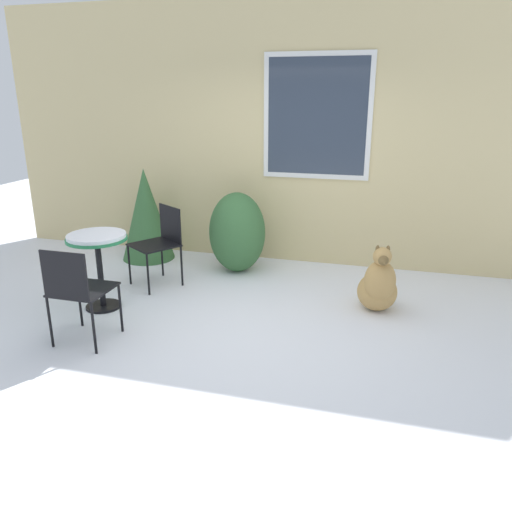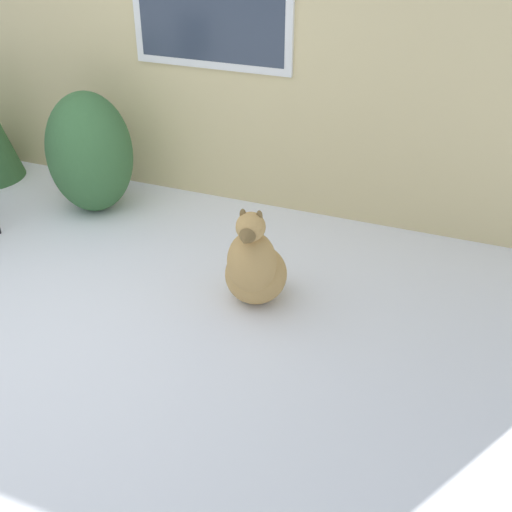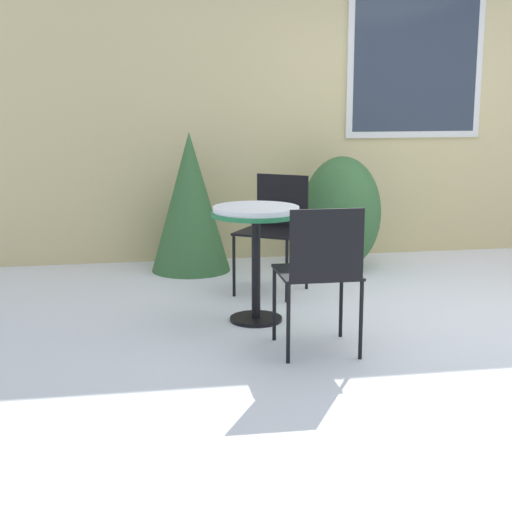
% 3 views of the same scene
% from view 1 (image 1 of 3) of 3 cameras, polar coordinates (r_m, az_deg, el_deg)
% --- Properties ---
extents(ground_plane, '(16.00, 16.00, 0.00)m').
position_cam_1_polar(ground_plane, '(4.87, -1.90, -8.30)').
color(ground_plane, white).
extents(house_wall, '(8.00, 0.10, 3.29)m').
position_cam_1_polar(house_wall, '(6.50, 4.02, 13.64)').
color(house_wall, '#D1BC84').
rests_on(house_wall, ground_plane).
extents(shrub_left, '(0.70, 0.68, 1.01)m').
position_cam_1_polar(shrub_left, '(6.24, -2.16, 2.70)').
color(shrub_left, '#386638').
rests_on(shrub_left, ground_plane).
extents(evergreen_bush, '(0.70, 0.70, 1.23)m').
position_cam_1_polar(evergreen_bush, '(6.87, -12.44, 4.67)').
color(evergreen_bush, '#386638').
rests_on(evergreen_bush, ground_plane).
extents(patio_table, '(0.61, 0.61, 0.81)m').
position_cam_1_polar(patio_table, '(5.35, -17.64, 0.81)').
color(patio_table, black).
rests_on(patio_table, ground_plane).
extents(patio_chair_near_table, '(0.66, 0.66, 0.92)m').
position_cam_1_polar(patio_chair_near_table, '(5.91, -10.93, 1.76)').
color(patio_chair_near_table, black).
rests_on(patio_chair_near_table, ground_plane).
extents(patio_chair_far_side, '(0.48, 0.48, 0.92)m').
position_cam_1_polar(patio_chair_far_side, '(4.67, -19.72, -3.52)').
color(patio_chair_far_side, black).
rests_on(patio_chair_far_side, ground_plane).
extents(dog, '(0.47, 0.64, 0.75)m').
position_cam_1_polar(dog, '(5.28, 13.80, -3.35)').
color(dog, tan).
rests_on(dog, ground_plane).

